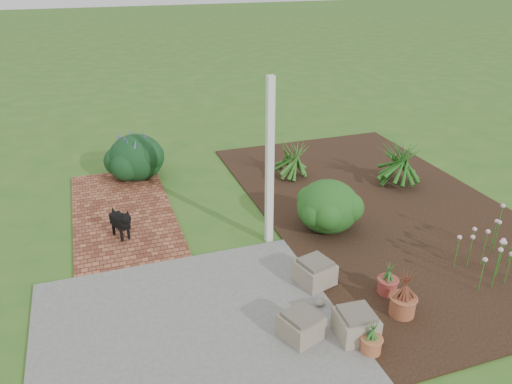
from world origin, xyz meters
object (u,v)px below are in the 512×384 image
object	(u,v)px
evergreen_shrub	(328,205)
cream_ceramic_urn	(137,160)
stone_trough_near	(356,325)
black_dog	(121,221)

from	to	relation	value
evergreen_shrub	cream_ceramic_urn	bearing A→B (deg)	126.71
evergreen_shrub	stone_trough_near	bearing A→B (deg)	-108.95
black_dog	stone_trough_near	bearing A→B (deg)	-75.33
stone_trough_near	evergreen_shrub	world-z (taller)	evergreen_shrub
black_dog	cream_ceramic_urn	distance (m)	2.69
stone_trough_near	evergreen_shrub	distance (m)	2.47
black_dog	evergreen_shrub	size ratio (longest dim) A/B	0.55
black_dog	evergreen_shrub	bearing A→B (deg)	-35.30
stone_trough_near	black_dog	world-z (taller)	black_dog
stone_trough_near	black_dog	distance (m)	3.80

